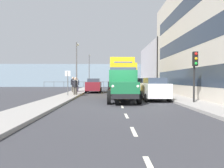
% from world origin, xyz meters
% --- Properties ---
extents(ground_plane, '(80.00, 80.00, 0.00)m').
position_xyz_m(ground_plane, '(0.00, -8.78, 0.00)').
color(ground_plane, '#38383D').
extents(sidewalk_left, '(2.06, 39.03, 0.15)m').
position_xyz_m(sidewalk_left, '(-4.65, -8.78, 0.07)').
color(sidewalk_left, '#9E9993').
rests_on(sidewalk_left, ground_plane).
extents(sidewalk_right, '(2.06, 39.03, 0.15)m').
position_xyz_m(sidewalk_right, '(4.65, -8.78, 0.07)').
color(sidewalk_right, '#9E9993').
rests_on(sidewalk_right, ground_plane).
extents(road_centreline_markings, '(0.12, 33.27, 0.01)m').
position_xyz_m(road_centreline_markings, '(0.00, -7.35, 0.00)').
color(road_centreline_markings, silver).
rests_on(road_centreline_markings, ground_plane).
extents(building_far_block, '(7.84, 13.97, 7.38)m').
position_xyz_m(building_far_block, '(-9.60, -20.93, 3.69)').
color(building_far_block, '#B7B2B7').
rests_on(building_far_block, ground_plane).
extents(sea_horizon, '(80.00, 0.80, 5.00)m').
position_xyz_m(sea_horizon, '(0.00, -31.30, 2.50)').
color(sea_horizon, gray).
rests_on(sea_horizon, ground_plane).
extents(seawall_railing, '(28.08, 0.08, 1.20)m').
position_xyz_m(seawall_railing, '(-0.00, -27.70, 0.92)').
color(seawall_railing, '#4C5156').
rests_on(seawall_railing, ground_plane).
extents(truck_vintage_green, '(2.17, 5.64, 2.43)m').
position_xyz_m(truck_vintage_green, '(-0.19, -1.68, 1.18)').
color(truck_vintage_green, black).
rests_on(truck_vintage_green, ground_plane).
extents(lorry_cargo_yellow, '(2.58, 8.20, 3.87)m').
position_xyz_m(lorry_cargo_yellow, '(-0.56, -9.51, 2.08)').
color(lorry_cargo_yellow, gold).
rests_on(lorry_cargo_yellow, ground_plane).
extents(car_white_kerbside_near, '(1.76, 3.90, 1.72)m').
position_xyz_m(car_white_kerbside_near, '(-2.66, -2.80, 0.89)').
color(car_white_kerbside_near, white).
rests_on(car_white_kerbside_near, ground_plane).
extents(car_black_kerbside_1, '(1.91, 4.17, 1.72)m').
position_xyz_m(car_black_kerbside_1, '(-2.66, -7.82, 0.90)').
color(car_black_kerbside_1, black).
rests_on(car_black_kerbside_1, ground_plane).
extents(car_teal_kerbside_2, '(1.90, 4.52, 1.72)m').
position_xyz_m(car_teal_kerbside_2, '(-2.66, -13.64, 0.90)').
color(car_teal_kerbside_2, '#1E6670').
rests_on(car_teal_kerbside_2, ground_plane).
extents(car_maroon_oppositeside_0, '(1.80, 3.97, 1.72)m').
position_xyz_m(car_maroon_oppositeside_0, '(2.66, -11.86, 0.89)').
color(car_maroon_oppositeside_0, maroon).
rests_on(car_maroon_oppositeside_0, ground_plane).
extents(pedestrian_by_lamp, '(0.53, 0.34, 1.57)m').
position_xyz_m(pedestrian_by_lamp, '(3.99, -6.31, 1.07)').
color(pedestrian_by_lamp, '#4C473D').
rests_on(pedestrian_by_lamp, sidewalk_right).
extents(pedestrian_couple_a, '(0.53, 0.34, 1.68)m').
position_xyz_m(pedestrian_couple_a, '(4.18, -7.79, 1.14)').
color(pedestrian_couple_a, '#383342').
rests_on(pedestrian_couple_a, sidewalk_right).
extents(pedestrian_strolling, '(0.53, 0.34, 1.74)m').
position_xyz_m(pedestrian_strolling, '(4.92, -10.34, 1.17)').
color(pedestrian_strolling, '#4C473D').
rests_on(pedestrian_strolling, sidewalk_right).
extents(pedestrian_with_bag, '(0.53, 0.34, 1.61)m').
position_xyz_m(pedestrian_with_bag, '(4.72, -11.89, 1.09)').
color(pedestrian_with_bag, '#383342').
rests_on(pedestrian_with_bag, sidewalk_right).
extents(traffic_light_near, '(0.28, 0.41, 3.20)m').
position_xyz_m(traffic_light_near, '(-4.66, -0.18, 2.47)').
color(traffic_light_near, black).
rests_on(traffic_light_near, sidewalk_left).
extents(lamp_post_promenade, '(0.32, 1.14, 5.95)m').
position_xyz_m(lamp_post_promenade, '(4.72, -11.67, 3.73)').
color(lamp_post_promenade, '#59595B').
rests_on(lamp_post_promenade, sidewalk_right).
extents(lamp_post_far, '(0.32, 1.14, 6.09)m').
position_xyz_m(lamp_post_far, '(4.48, -24.04, 3.80)').
color(lamp_post_far, '#59595B').
rests_on(lamp_post_far, sidewalk_right).
extents(street_sign, '(0.50, 0.07, 2.25)m').
position_xyz_m(street_sign, '(4.56, -5.80, 1.68)').
color(street_sign, '#4C4C4C').
rests_on(street_sign, sidewalk_right).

